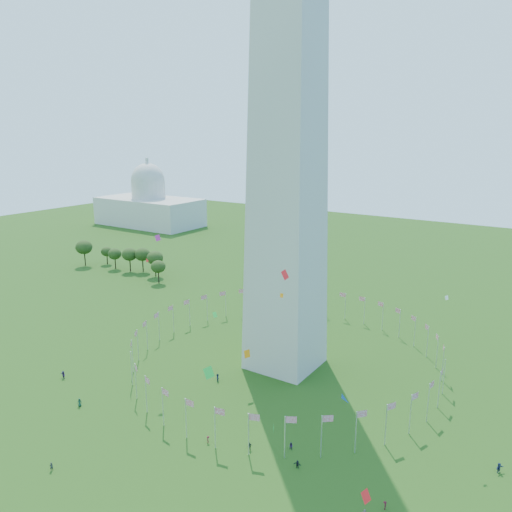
# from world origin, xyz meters

# --- Properties ---
(ground) EXTENTS (600.00, 600.00, 0.00)m
(ground) POSITION_xyz_m (0.00, 0.00, 0.00)
(ground) COLOR #1C410F
(ground) RESTS_ON ground
(washington_monument) EXTENTS (16.80, 16.80, 169.00)m
(washington_monument) POSITION_xyz_m (0.00, 50.00, 84.50)
(washington_monument) COLOR beige
(washington_monument) RESTS_ON ground
(flag_ring) EXTENTS (80.24, 80.24, 9.00)m
(flag_ring) POSITION_xyz_m (-0.00, 50.00, 4.50)
(flag_ring) COLOR silver
(flag_ring) RESTS_ON ground
(capitol_building) EXTENTS (70.00, 35.00, 46.00)m
(capitol_building) POSITION_xyz_m (-180.00, 180.00, 23.00)
(capitol_building) COLOR beige
(capitol_building) RESTS_ON ground
(crowd) EXTENTS (99.76, 69.00, 1.97)m
(crowd) POSITION_xyz_m (9.06, 9.37, 0.88)
(crowd) COLOR #292929
(crowd) RESTS_ON ground
(kites_aloft) EXTENTS (112.89, 76.04, 32.17)m
(kites_aloft) POSITION_xyz_m (9.77, 22.47, 17.28)
(kites_aloft) COLOR blue
(kites_aloft) RESTS_ON ground
(tree_line_west) EXTENTS (55.23, 15.24, 11.86)m
(tree_line_west) POSITION_xyz_m (-105.83, 90.66, 5.26)
(tree_line_west) COLOR #314E1A
(tree_line_west) RESTS_ON ground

